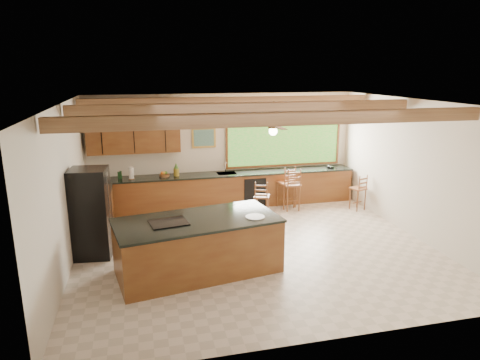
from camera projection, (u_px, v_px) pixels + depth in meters
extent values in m
plane|color=beige|center=(255.00, 248.00, 8.91)|extent=(7.20, 7.20, 0.00)
cube|color=beige|center=(224.00, 150.00, 11.59)|extent=(7.20, 0.04, 3.00)
cube|color=beige|center=(324.00, 239.00, 5.47)|extent=(7.20, 0.04, 3.00)
cube|color=beige|center=(64.00, 190.00, 7.72)|extent=(0.04, 6.50, 3.00)
cube|color=beige|center=(415.00, 169.00, 9.34)|extent=(0.04, 6.50, 3.00)
cube|color=#9C6E4E|center=(257.00, 102.00, 8.15)|extent=(7.20, 6.50, 0.04)
cube|color=#96714B|center=(284.00, 119.00, 6.68)|extent=(7.10, 0.15, 0.22)
cube|color=#96714B|center=(250.00, 107.00, 8.66)|extent=(7.10, 0.15, 0.22)
cube|color=#96714B|center=(231.00, 101.00, 10.36)|extent=(7.10, 0.15, 0.22)
cube|color=brown|center=(134.00, 139.00, 10.78)|extent=(2.30, 0.35, 0.70)
cube|color=silver|center=(133.00, 116.00, 10.57)|extent=(2.60, 0.50, 0.48)
cylinder|color=#FFEABF|center=(104.00, 126.00, 10.47)|extent=(0.10, 0.10, 0.01)
cylinder|color=#FFEABF|center=(162.00, 124.00, 10.78)|extent=(0.10, 0.10, 0.01)
cube|color=#63A139|center=(284.00, 141.00, 11.90)|extent=(3.20, 0.04, 1.30)
cube|color=#B88E38|center=(204.00, 138.00, 11.35)|extent=(0.64, 0.03, 0.54)
cube|color=#386548|center=(204.00, 138.00, 11.33)|extent=(0.54, 0.01, 0.44)
cube|color=brown|center=(227.00, 190.00, 11.54)|extent=(7.00, 0.65, 0.88)
cube|color=black|center=(227.00, 174.00, 11.42)|extent=(7.04, 0.69, 0.04)
cube|color=brown|center=(95.00, 219.00, 9.33)|extent=(0.65, 2.35, 0.88)
cube|color=black|center=(94.00, 199.00, 9.22)|extent=(0.69, 2.39, 0.04)
cube|color=black|center=(255.00, 193.00, 11.39)|extent=(0.60, 0.02, 0.78)
cube|color=silver|center=(227.00, 174.00, 11.42)|extent=(0.50, 0.38, 0.03)
cylinder|color=silver|center=(225.00, 166.00, 11.57)|extent=(0.03, 0.03, 0.30)
cylinder|color=silver|center=(226.00, 162.00, 11.44)|extent=(0.03, 0.20, 0.03)
cylinder|color=silver|center=(131.00, 173.00, 10.77)|extent=(0.12, 0.12, 0.30)
cylinder|color=#163919|center=(119.00, 175.00, 10.82)|extent=(0.05, 0.05, 0.18)
cylinder|color=#163919|center=(121.00, 175.00, 10.83)|extent=(0.06, 0.06, 0.20)
cube|color=black|center=(330.00, 167.00, 11.98)|extent=(0.21, 0.18, 0.08)
cube|color=brown|center=(198.00, 247.00, 7.77)|extent=(3.05, 1.80, 0.97)
cube|color=black|center=(197.00, 220.00, 7.64)|extent=(3.10, 1.85, 0.04)
cube|color=black|center=(169.00, 223.00, 7.44)|extent=(0.72, 0.61, 0.02)
cylinder|color=silver|center=(255.00, 217.00, 7.74)|extent=(0.35, 0.35, 0.02)
cube|color=black|center=(91.00, 213.00, 8.34)|extent=(0.76, 0.74, 1.78)
cube|color=silver|center=(110.00, 212.00, 8.41)|extent=(0.02, 0.05, 1.64)
cube|color=brown|center=(262.00, 196.00, 10.43)|extent=(0.48, 0.48, 0.04)
cylinder|color=brown|center=(258.00, 211.00, 10.34)|extent=(0.03, 0.03, 0.59)
cylinder|color=brown|center=(269.00, 210.00, 10.40)|extent=(0.03, 0.03, 0.59)
cylinder|color=brown|center=(255.00, 207.00, 10.61)|extent=(0.03, 0.03, 0.59)
cylinder|color=brown|center=(266.00, 206.00, 10.67)|extent=(0.03, 0.03, 0.59)
cube|color=brown|center=(286.00, 182.00, 11.38)|extent=(0.50, 0.50, 0.04)
cylinder|color=brown|center=(282.00, 197.00, 11.28)|extent=(0.04, 0.04, 0.67)
cylinder|color=brown|center=(293.00, 196.00, 11.35)|extent=(0.04, 0.04, 0.67)
cylinder|color=brown|center=(278.00, 194.00, 11.59)|extent=(0.04, 0.04, 0.67)
cylinder|color=brown|center=(289.00, 193.00, 11.66)|extent=(0.04, 0.04, 0.67)
cube|color=brown|center=(292.00, 184.00, 11.18)|extent=(0.43, 0.43, 0.04)
cylinder|color=brown|center=(288.00, 200.00, 11.08)|extent=(0.04, 0.04, 0.67)
cylinder|color=brown|center=(300.00, 199.00, 11.15)|extent=(0.04, 0.04, 0.67)
cylinder|color=brown|center=(284.00, 196.00, 11.38)|extent=(0.04, 0.04, 0.67)
cylinder|color=brown|center=(295.00, 195.00, 11.46)|extent=(0.04, 0.04, 0.67)
cube|color=brown|center=(358.00, 188.00, 11.22)|extent=(0.43, 0.43, 0.04)
cylinder|color=brown|center=(355.00, 201.00, 11.13)|extent=(0.03, 0.03, 0.56)
cylinder|color=brown|center=(365.00, 200.00, 11.19)|extent=(0.03, 0.03, 0.56)
cylinder|color=brown|center=(350.00, 198.00, 11.39)|extent=(0.03, 0.03, 0.56)
cylinder|color=brown|center=(360.00, 198.00, 11.45)|extent=(0.03, 0.03, 0.56)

